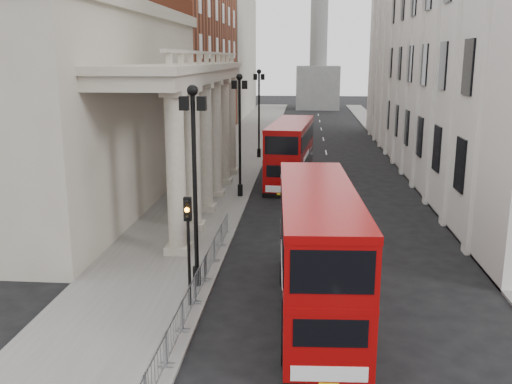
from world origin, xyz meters
The scene contains 19 objects.
ground centered at (0.00, 0.00, 0.00)m, with size 260.00×260.00×0.00m, color black.
sidewalk_west centered at (-3.00, 30.00, 0.06)m, with size 6.00×140.00×0.12m, color slate.
sidewalk_east centered at (13.50, 30.00, 0.06)m, with size 3.00×140.00×0.12m, color slate.
kerb centered at (-0.05, 30.00, 0.07)m, with size 0.20×140.00×0.14m, color slate.
portico_building centered at (-10.50, 18.00, 6.00)m, with size 9.00×28.00×12.00m, color gray.
brick_building centered at (-10.50, 48.00, 11.00)m, with size 9.00×32.00×22.00m, color maroon.
west_building_far centered at (-10.50, 80.00, 10.00)m, with size 9.00×30.00×20.00m, color gray.
east_building centered at (16.00, 32.00, 12.50)m, with size 8.00×55.00×25.00m, color beige.
monument_column centered at (6.00, 92.00, 15.98)m, with size 8.00×8.00×54.20m.
lamp_post_south centered at (-0.60, 4.00, 4.91)m, with size 1.05×0.44×8.32m.
lamp_post_mid centered at (-0.60, 20.00, 4.91)m, with size 1.05×0.44×8.32m.
lamp_post_north centered at (-0.60, 36.00, 4.91)m, with size 1.05×0.44×8.32m.
traffic_light centered at (-0.50, 1.98, 3.11)m, with size 0.28×0.33×4.30m.
crowd_barriers centered at (-0.35, 2.23, 0.67)m, with size 0.50×18.75×1.10m.
bus_near centered at (4.35, 2.03, 2.50)m, with size 3.24×11.22×4.79m.
bus_far centered at (2.72, 25.28, 2.46)m, with size 3.59×11.09×4.70m.
pedestrian_a centered at (-3.24, 15.21, 0.99)m, with size 0.63×0.42×1.74m, color black.
pedestrian_b centered at (-4.72, 19.19, 0.90)m, with size 0.76×0.59×1.56m, color black.
pedestrian_c centered at (-3.55, 23.13, 0.90)m, with size 0.76×0.50×1.56m, color black.
Camera 1 is at (3.81, -18.20, 9.45)m, focal length 40.00 mm.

